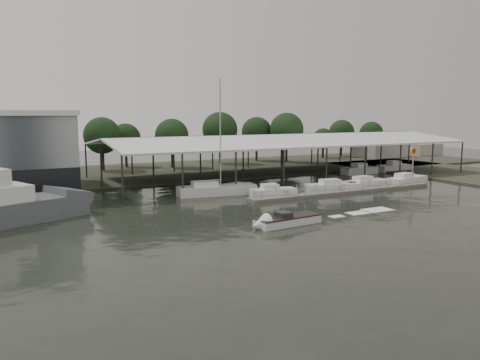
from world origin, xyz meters
name	(u,v)px	position (x,y,z in m)	size (l,w,h in m)	color
ground	(292,221)	(0.00, 0.00, 0.00)	(200.00, 200.00, 0.00)	black
land_strip_far	(156,172)	(0.00, 42.00, 0.10)	(140.00, 30.00, 0.30)	#3D4232
covered_boat_shed	(282,139)	(17.00, 28.00, 6.13)	(58.24, 24.00, 6.96)	silver
floating_dock	(345,192)	(15.00, 10.00, 0.20)	(28.00, 2.00, 1.40)	#66605A
shell_fuel_sign	(413,159)	(27.00, 9.99, 3.93)	(1.10, 0.18, 5.55)	#97999C
distant_commercial_buildings	(393,149)	(59.03, 44.69, 1.84)	(22.00, 8.00, 4.00)	gray
white_sailboat	(216,190)	(-0.36, 16.55, 0.66)	(10.16, 3.95, 14.66)	silver
speedboat_underway	(283,221)	(-1.85, -1.11, 0.39)	(18.17, 3.74, 2.00)	silver
moored_cruiser_0	(273,192)	(5.20, 11.92, 0.61)	(5.91, 3.21, 1.70)	silver
moored_cruiser_1	(332,187)	(14.31, 11.74, 0.61)	(7.61, 3.75, 1.70)	silver
moored_cruiser_2	(365,183)	(20.29, 12.12, 0.61)	(7.15, 2.35, 1.70)	silver
moored_cruiser_3	(406,180)	(27.94, 11.91, 0.61)	(8.00, 3.57, 1.70)	silver
horizon_tree_line	(244,133)	(20.75, 47.96, 6.28)	(69.09, 12.48, 10.56)	black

